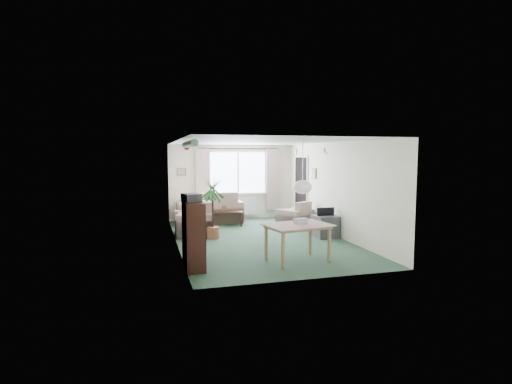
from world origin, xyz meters
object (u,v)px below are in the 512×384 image
object	(u,v)px
armchair_corner	(295,214)
pet_bed	(299,224)
dining_table	(297,243)
tv_cube	(325,226)
armchair_left	(193,218)
sofa	(210,207)
coffee_table	(227,218)
houseplant	(213,208)
bookshelf	(193,234)

from	to	relation	value
armchair_corner	pet_bed	distance (m)	0.41
dining_table	tv_cube	size ratio (longest dim) A/B	1.89
armchair_corner	dining_table	xyz separation A→B (m)	(-1.30, -3.50, -0.02)
armchair_left	dining_table	bearing A→B (deg)	30.17
sofa	tv_cube	xyz separation A→B (m)	(2.50, -2.91, -0.20)
tv_cube	coffee_table	bearing A→B (deg)	131.72
armchair_corner	tv_cube	distance (m)	1.55
armchair_corner	dining_table	distance (m)	3.73
houseplant	pet_bed	size ratio (longest dim) A/B	2.91
armchair_corner	houseplant	bearing A→B (deg)	-9.21
sofa	armchair_left	size ratio (longest dim) A/B	1.95
armchair_corner	bookshelf	world-z (taller)	bookshelf
armchair_corner	bookshelf	distance (m)	4.72
armchair_left	pet_bed	size ratio (longest dim) A/B	1.83
houseplant	sofa	bearing A→B (deg)	83.15
coffee_table	pet_bed	size ratio (longest dim) A/B	1.77
coffee_table	dining_table	world-z (taller)	dining_table
sofa	armchair_left	distance (m)	1.90
armchair_left	houseplant	world-z (taller)	houseplant
bookshelf	armchair_corner	bearing A→B (deg)	45.50
bookshelf	tv_cube	size ratio (longest dim) A/B	2.06
armchair_corner	armchair_left	distance (m)	3.00
tv_cube	dining_table	bearing A→B (deg)	-128.08
coffee_table	sofa	bearing A→B (deg)	125.01
bookshelf	pet_bed	world-z (taller)	bookshelf
armchair_left	bookshelf	world-z (taller)	bookshelf
armchair_left	houseplant	size ratio (longest dim) A/B	0.63
sofa	dining_table	size ratio (longest dim) A/B	1.67
dining_table	houseplant	bearing A→B (deg)	116.22
armchair_corner	tv_cube	world-z (taller)	armchair_corner
bookshelf	houseplant	xyz separation A→B (m)	(0.76, 2.41, 0.15)
armchair_corner	tv_cube	size ratio (longest dim) A/B	1.39
dining_table	coffee_table	bearing A→B (deg)	97.42
armchair_left	sofa	bearing A→B (deg)	160.29
pet_bed	dining_table	bearing A→B (deg)	-111.87
bookshelf	pet_bed	distance (m)	4.99
sofa	bookshelf	size ratio (longest dim) A/B	1.53
dining_table	tv_cube	bearing A→B (deg)	52.21
dining_table	pet_bed	size ratio (longest dim) A/B	2.14
dining_table	armchair_corner	bearing A→B (deg)	69.64
sofa	pet_bed	size ratio (longest dim) A/B	3.56
bookshelf	sofa	bearing A→B (deg)	77.86
dining_table	tv_cube	xyz separation A→B (m)	(1.52, 1.96, -0.08)
armchair_corner	bookshelf	xyz separation A→B (m)	(-3.32, -3.35, 0.25)
coffee_table	pet_bed	bearing A→B (deg)	-16.53
armchair_left	tv_cube	size ratio (longest dim) A/B	1.62
armchair_corner	sofa	bearing A→B (deg)	-60.62
bookshelf	tv_cube	world-z (taller)	bookshelf
sofa	bookshelf	bearing A→B (deg)	74.77
bookshelf	dining_table	size ratio (longest dim) A/B	1.09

